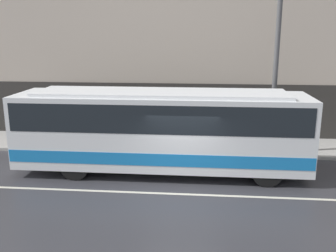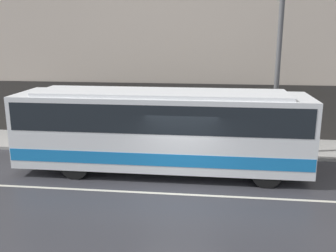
% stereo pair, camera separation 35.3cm
% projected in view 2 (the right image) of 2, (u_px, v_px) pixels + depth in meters
% --- Properties ---
extents(ground_plane, '(60.00, 60.00, 0.00)m').
position_uv_depth(ground_plane, '(179.00, 194.00, 12.47)').
color(ground_plane, '#333338').
extents(sidewalk, '(60.00, 3.01, 0.14)m').
position_uv_depth(sidewalk, '(189.00, 145.00, 17.76)').
color(sidewalk, '#A09E99').
rests_on(sidewalk, ground_plane).
extents(building_facade, '(60.00, 0.35, 11.44)m').
position_uv_depth(building_facade, '(193.00, 27.00, 18.04)').
color(building_facade, '#B7A899').
rests_on(building_facade, ground_plane).
extents(lane_stripe, '(54.00, 0.14, 0.01)m').
position_uv_depth(lane_stripe, '(179.00, 194.00, 12.47)').
color(lane_stripe, beige).
rests_on(lane_stripe, ground_plane).
extents(transit_bus, '(10.90, 2.60, 3.14)m').
position_uv_depth(transit_bus, '(161.00, 127.00, 14.16)').
color(transit_bus, white).
rests_on(transit_bus, ground_plane).
extents(utility_pole_near, '(0.21, 0.21, 8.46)m').
position_uv_depth(utility_pole_near, '(279.00, 55.00, 15.33)').
color(utility_pole_near, '#4C4C4F').
rests_on(utility_pole_near, sidewalk).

